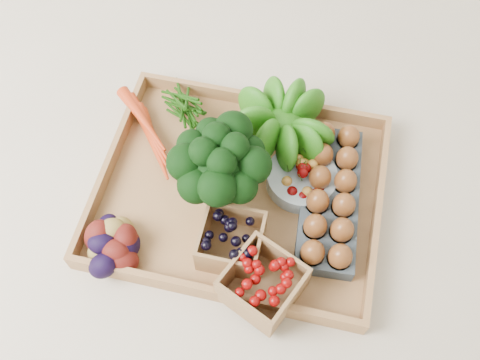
% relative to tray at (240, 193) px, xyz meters
% --- Properties ---
extents(ground, '(4.00, 4.00, 0.00)m').
position_rel_tray_xyz_m(ground, '(0.00, 0.00, -0.01)').
color(ground, beige).
rests_on(ground, ground).
extents(tray, '(0.55, 0.45, 0.01)m').
position_rel_tray_xyz_m(tray, '(0.00, 0.00, 0.00)').
color(tray, '#A77646').
rests_on(tray, ground).
extents(carrots, '(0.19, 0.13, 0.04)m').
position_rel_tray_xyz_m(carrots, '(-0.22, 0.09, 0.03)').
color(carrots, red).
rests_on(carrots, tray).
extents(lettuce, '(0.14, 0.14, 0.14)m').
position_rel_tray_xyz_m(lettuce, '(0.05, 0.14, 0.08)').
color(lettuce, '#0E5A0E').
rests_on(lettuce, tray).
extents(broccoli, '(0.18, 0.18, 0.14)m').
position_rel_tray_xyz_m(broccoli, '(-0.03, -0.02, 0.08)').
color(broccoli, black).
rests_on(broccoli, tray).
extents(cherry_bowl, '(0.14, 0.14, 0.04)m').
position_rel_tray_xyz_m(cherry_bowl, '(0.11, 0.04, 0.03)').
color(cherry_bowl, '#8C9EA5').
rests_on(cherry_bowl, tray).
extents(egg_carton, '(0.13, 0.32, 0.04)m').
position_rel_tray_xyz_m(egg_carton, '(0.18, 0.01, 0.03)').
color(egg_carton, '#3D474E').
rests_on(egg_carton, tray).
extents(potatoes, '(0.14, 0.14, 0.08)m').
position_rel_tray_xyz_m(potatoes, '(-0.20, -0.17, 0.05)').
color(potatoes, '#460F0B').
rests_on(potatoes, tray).
extents(punnet_blackberry, '(0.11, 0.11, 0.08)m').
position_rel_tray_xyz_m(punnet_blackberry, '(0.01, -0.12, 0.05)').
color(punnet_blackberry, black).
rests_on(punnet_blackberry, tray).
extents(punnet_raspberry, '(0.16, 0.16, 0.08)m').
position_rel_tray_xyz_m(punnet_raspberry, '(0.08, -0.19, 0.05)').
color(punnet_raspberry, '#660504').
rests_on(punnet_raspberry, tray).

